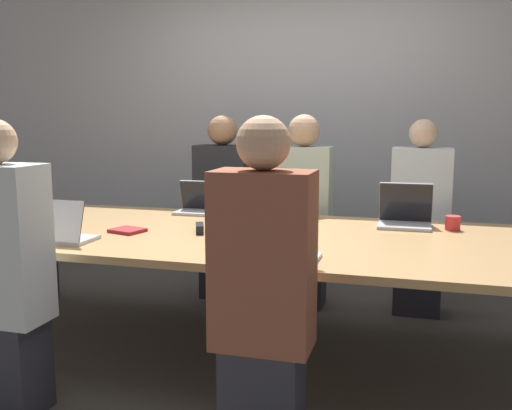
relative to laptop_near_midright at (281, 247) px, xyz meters
name	(u,v)px	position (x,y,z in m)	size (l,w,h in m)	color
ground_plane	(239,352)	(-0.39, 0.58, -0.79)	(24.00, 24.00, 0.00)	#4C4742
curtain_wall	(300,115)	(-0.39, 2.32, 0.61)	(12.00, 0.06, 2.80)	#ADADB2
conference_table	(238,241)	(-0.39, 0.58, -0.12)	(3.64, 1.43, 0.72)	tan
laptop_near_midright	(281,247)	(0.00, 0.00, 0.00)	(0.33, 0.25, 0.24)	silver
person_near_midright	(263,294)	(0.01, -0.34, -0.12)	(0.40, 0.24, 1.38)	#2D2D38
cup_near_midright	(229,246)	(-0.28, 0.07, -0.03)	(0.09, 0.09, 0.08)	#232328
bottle_near_midright	(236,233)	(-0.26, 0.14, 0.02)	(0.07, 0.07, 0.21)	green
laptop_near_left	(59,230)	(-1.23, 0.08, 0.00)	(0.33, 0.23, 0.23)	#B7B7BC
person_near_left	(3,275)	(-1.22, -0.37, -0.13)	(0.40, 0.24, 1.37)	#2D2D38
cup_near_left	(23,231)	(-1.48, 0.10, -0.03)	(0.08, 0.08, 0.09)	brown
laptop_far_midleft	(204,204)	(-0.83, 1.16, 0.00)	(0.36, 0.22, 0.22)	#B7B7BC
person_far_midleft	(223,210)	(-0.83, 1.56, -0.11)	(0.40, 0.24, 1.39)	#2D2D38
laptop_far_right	(405,214)	(0.52, 1.05, 0.00)	(0.32, 0.26, 0.26)	#B7B7BC
person_far_right	(420,222)	(0.61, 1.59, -0.13)	(0.40, 0.24, 1.37)	#2D2D38
cup_far_right	(453,223)	(0.79, 1.00, -0.03)	(0.09, 0.09, 0.08)	red
laptop_far_center	(287,207)	(-0.23, 1.10, 0.01)	(0.31, 0.27, 0.27)	gray
person_far_center	(303,214)	(-0.20, 1.53, -0.11)	(0.40, 0.24, 1.40)	#2D2D38
stapler	(200,228)	(-0.61, 0.52, -0.05)	(0.10, 0.16, 0.05)	black
notebook	(127,230)	(-1.01, 0.42, -0.06)	(0.21, 0.19, 0.02)	maroon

